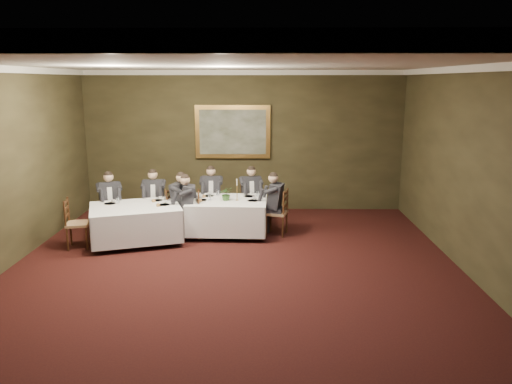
{
  "coord_description": "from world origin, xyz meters",
  "views": [
    {
      "loc": [
        0.51,
        -7.53,
        3.25
      ],
      "look_at": [
        0.36,
        1.85,
        1.15
      ],
      "focal_mm": 35.0,
      "sensor_mm": 36.0,
      "label": 1
    }
  ],
  "objects_px": {
    "candlestick": "(237,192)",
    "chair_sec_endright": "(191,224)",
    "chair_main_backright": "(251,211)",
    "diner_main_endright": "(277,212)",
    "table_second": "(136,221)",
    "chair_sec_endleft": "(78,234)",
    "diner_sec_endright": "(190,214)",
    "diner_sec_backleft": "(110,209)",
    "chair_sec_backright": "(155,216)",
    "diner_sec_backright": "(155,206)",
    "chair_main_endright": "(277,222)",
    "painting": "(233,132)",
    "chair_main_endleft": "(178,221)",
    "centerpiece": "(226,193)",
    "table_main": "(227,214)",
    "chair_main_backleft": "(212,211)",
    "diner_main_backright": "(251,202)",
    "diner_main_endleft": "(179,211)",
    "chair_sec_backleft": "(111,219)",
    "diner_main_backleft": "(212,201)"
  },
  "relations": [
    {
      "from": "diner_main_backright",
      "to": "chair_main_endright",
      "type": "xyz_separation_m",
      "value": [
        0.59,
        -0.88,
        -0.23
      ]
    },
    {
      "from": "chair_main_endright",
      "to": "chair_sec_backright",
      "type": "xyz_separation_m",
      "value": [
        -2.73,
        0.48,
        0.0
      ]
    },
    {
      "from": "chair_sec_backright",
      "to": "candlestick",
      "type": "distance_m",
      "value": 2.05
    },
    {
      "from": "table_main",
      "to": "table_second",
      "type": "distance_m",
      "value": 1.92
    },
    {
      "from": "chair_main_endleft",
      "to": "centerpiece",
      "type": "height_order",
      "value": "centerpiece"
    },
    {
      "from": "centerpiece",
      "to": "chair_sec_backright",
      "type": "bearing_deg",
      "value": 163.41
    },
    {
      "from": "candlestick",
      "to": "chair_sec_endright",
      "type": "bearing_deg",
      "value": -169.72
    },
    {
      "from": "chair_main_backright",
      "to": "chair_sec_endright",
      "type": "bearing_deg",
      "value": 28.32
    },
    {
      "from": "diner_sec_backleft",
      "to": "chair_sec_backright",
      "type": "relative_size",
      "value": 1.35
    },
    {
      "from": "diner_sec_backright",
      "to": "diner_sec_endright",
      "type": "distance_m",
      "value": 1.11
    },
    {
      "from": "chair_sec_backright",
      "to": "centerpiece",
      "type": "distance_m",
      "value": 1.84
    },
    {
      "from": "chair_main_backright",
      "to": "diner_sec_backleft",
      "type": "distance_m",
      "value": 3.14
    },
    {
      "from": "chair_main_backright",
      "to": "centerpiece",
      "type": "distance_m",
      "value": 1.21
    },
    {
      "from": "chair_sec_backleft",
      "to": "diner_main_backleft",
      "type": "bearing_deg",
      "value": 175.63
    },
    {
      "from": "table_main",
      "to": "chair_main_backleft",
      "type": "height_order",
      "value": "chair_main_backleft"
    },
    {
      "from": "chair_main_backleft",
      "to": "chair_sec_backright",
      "type": "relative_size",
      "value": 1.0
    },
    {
      "from": "chair_main_backright",
      "to": "diner_main_endright",
      "type": "distance_m",
      "value": 1.08
    },
    {
      "from": "diner_main_endright",
      "to": "chair_sec_endleft",
      "type": "bearing_deg",
      "value": 117.64
    },
    {
      "from": "table_main",
      "to": "chair_main_endright",
      "type": "xyz_separation_m",
      "value": [
        1.07,
        -0.03,
        -0.17
      ]
    },
    {
      "from": "table_main",
      "to": "chair_sec_endright",
      "type": "bearing_deg",
      "value": -163.32
    },
    {
      "from": "chair_main_backright",
      "to": "diner_main_endright",
      "type": "xyz_separation_m",
      "value": [
        0.58,
        -0.88,
        0.23
      ]
    },
    {
      "from": "chair_sec_backright",
      "to": "candlestick",
      "type": "bearing_deg",
      "value": 160.61
    },
    {
      "from": "diner_sec_backleft",
      "to": "diner_sec_backright",
      "type": "relative_size",
      "value": 1.0
    },
    {
      "from": "chair_main_backleft",
      "to": "chair_sec_backleft",
      "type": "distance_m",
      "value": 2.27
    },
    {
      "from": "diner_main_backleft",
      "to": "painting",
      "type": "height_order",
      "value": "painting"
    },
    {
      "from": "diner_sec_endright",
      "to": "diner_sec_backleft",
      "type": "bearing_deg",
      "value": 71.13
    },
    {
      "from": "chair_main_endright",
      "to": "chair_main_backleft",
      "type": "bearing_deg",
      "value": 73.46
    },
    {
      "from": "table_main",
      "to": "diner_sec_backleft",
      "type": "distance_m",
      "value": 2.58
    },
    {
      "from": "chair_main_endleft",
      "to": "chair_sec_endright",
      "type": "distance_m",
      "value": 0.4
    },
    {
      "from": "table_main",
      "to": "chair_main_backleft",
      "type": "distance_m",
      "value": 0.99
    },
    {
      "from": "chair_main_backleft",
      "to": "diner_main_backleft",
      "type": "xyz_separation_m",
      "value": [
        0.0,
        -0.01,
        0.23
      ]
    },
    {
      "from": "diner_sec_endright",
      "to": "centerpiece",
      "type": "xyz_separation_m",
      "value": [
        0.76,
        0.18,
        0.41
      ]
    },
    {
      "from": "table_main",
      "to": "diner_main_backright",
      "type": "height_order",
      "value": "diner_main_backright"
    },
    {
      "from": "diner_main_backleft",
      "to": "chair_main_endright",
      "type": "xyz_separation_m",
      "value": [
        1.49,
        -0.9,
        -0.23
      ]
    },
    {
      "from": "diner_main_endleft",
      "to": "chair_sec_endleft",
      "type": "bearing_deg",
      "value": -50.62
    },
    {
      "from": "diner_main_endright",
      "to": "candlestick",
      "type": "xyz_separation_m",
      "value": [
        -0.84,
        -0.02,
        0.43
      ]
    },
    {
      "from": "chair_main_backright",
      "to": "chair_main_endright",
      "type": "xyz_separation_m",
      "value": [
        0.59,
        -0.89,
        0.0
      ]
    },
    {
      "from": "chair_sec_endleft",
      "to": "table_second",
      "type": "bearing_deg",
      "value": 96.86
    },
    {
      "from": "chair_sec_endright",
      "to": "diner_main_endright",
      "type": "bearing_deg",
      "value": -91.26
    },
    {
      "from": "table_second",
      "to": "chair_sec_endleft",
      "type": "height_order",
      "value": "chair_sec_endleft"
    },
    {
      "from": "chair_main_backleft",
      "to": "diner_main_endright",
      "type": "height_order",
      "value": "diner_main_endright"
    },
    {
      "from": "diner_main_endleft",
      "to": "chair_main_endright",
      "type": "distance_m",
      "value": 2.14
    },
    {
      "from": "table_second",
      "to": "chair_sec_endleft",
      "type": "bearing_deg",
      "value": -161.96
    },
    {
      "from": "diner_sec_backright",
      "to": "chair_sec_backright",
      "type": "bearing_deg",
      "value": -90.0
    },
    {
      "from": "diner_sec_backright",
      "to": "diner_sec_endright",
      "type": "height_order",
      "value": "same"
    },
    {
      "from": "chair_main_endleft",
      "to": "diner_main_endleft",
      "type": "relative_size",
      "value": 0.74
    },
    {
      "from": "chair_main_endright",
      "to": "painting",
      "type": "distance_m",
      "value": 2.96
    },
    {
      "from": "table_main",
      "to": "chair_main_backright",
      "type": "xyz_separation_m",
      "value": [
        0.48,
        0.85,
        -0.17
      ]
    },
    {
      "from": "chair_sec_endright",
      "to": "diner_sec_endright",
      "type": "distance_m",
      "value": 0.23
    },
    {
      "from": "chair_main_backleft",
      "to": "diner_main_endright",
      "type": "xyz_separation_m",
      "value": [
        1.48,
        -0.91,
        0.23
      ]
    }
  ]
}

